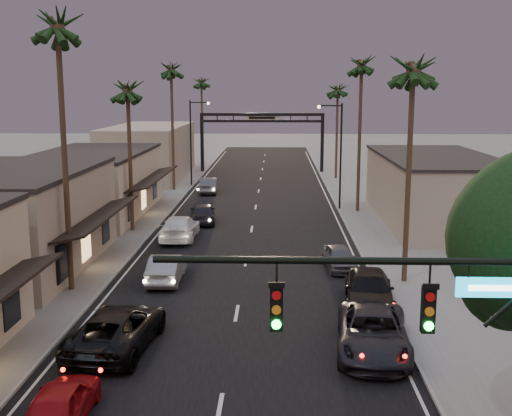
# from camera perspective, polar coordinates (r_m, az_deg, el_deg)

# --- Properties ---
(ground) EXTENTS (200.00, 200.00, 0.00)m
(ground) POSITION_cam_1_polar(r_m,az_deg,el_deg) (50.06, -0.25, -1.16)
(ground) COLOR slate
(ground) RESTS_ON ground
(road) EXTENTS (14.00, 120.00, 0.02)m
(road) POSITION_cam_1_polar(r_m,az_deg,el_deg) (54.96, -0.06, -0.11)
(road) COLOR black
(road) RESTS_ON ground
(sidewalk_left) EXTENTS (5.00, 92.00, 0.12)m
(sidewalk_left) POSITION_cam_1_polar(r_m,az_deg,el_deg) (62.84, -8.54, 1.17)
(sidewalk_left) COLOR slate
(sidewalk_left) RESTS_ON ground
(sidewalk_right) EXTENTS (5.00, 92.00, 0.12)m
(sidewalk_right) POSITION_cam_1_polar(r_m,az_deg,el_deg) (62.30, 8.92, 1.08)
(sidewalk_right) COLOR slate
(sidewalk_right) RESTS_ON ground
(storefront_mid) EXTENTS (8.00, 14.00, 5.50)m
(storefront_mid) POSITION_cam_1_polar(r_m,az_deg,el_deg) (38.70, -20.67, -1.16)
(storefront_mid) COLOR gray
(storefront_mid) RESTS_ON ground
(storefront_far) EXTENTS (8.00, 16.00, 5.00)m
(storefront_far) POSITION_cam_1_polar(r_m,az_deg,el_deg) (53.64, -14.20, 2.01)
(storefront_far) COLOR #BEB091
(storefront_far) RESTS_ON ground
(storefront_dist) EXTENTS (8.00, 20.00, 6.00)m
(storefront_dist) POSITION_cam_1_polar(r_m,az_deg,el_deg) (75.79, -9.47, 4.97)
(storefront_dist) COLOR gray
(storefront_dist) RESTS_ON ground
(building_right) EXTENTS (8.00, 18.00, 5.00)m
(building_right) POSITION_cam_1_polar(r_m,az_deg,el_deg) (51.07, 15.65, 1.53)
(building_right) COLOR gray
(building_right) RESTS_ON ground
(traffic_signal) EXTENTS (8.51, 0.22, 7.80)m
(traffic_signal) POSITION_cam_1_polar(r_m,az_deg,el_deg) (14.47, 17.66, -10.38)
(traffic_signal) COLOR black
(traffic_signal) RESTS_ON ground
(arch) EXTENTS (15.20, 0.40, 7.27)m
(arch) POSITION_cam_1_polar(r_m,az_deg,el_deg) (79.15, 0.54, 7.18)
(arch) COLOR black
(arch) RESTS_ON ground
(streetlight_right) EXTENTS (2.13, 0.30, 9.00)m
(streetlight_right) POSITION_cam_1_polar(r_m,az_deg,el_deg) (54.45, 7.27, 5.37)
(streetlight_right) COLOR black
(streetlight_right) RESTS_ON ground
(streetlight_left) EXTENTS (2.13, 0.30, 9.00)m
(streetlight_left) POSITION_cam_1_polar(r_m,az_deg,el_deg) (67.73, -5.60, 6.39)
(streetlight_left) COLOR black
(streetlight_left) RESTS_ON ground
(palm_lb) EXTENTS (3.20, 3.20, 15.20)m
(palm_lb) POSITION_cam_1_polar(r_m,az_deg,el_deg) (32.85, -17.27, 15.75)
(palm_lb) COLOR #38281C
(palm_lb) RESTS_ON ground
(palm_lc) EXTENTS (3.20, 3.20, 12.20)m
(palm_lc) POSITION_cam_1_polar(r_m,az_deg,el_deg) (46.18, -11.37, 10.73)
(palm_lc) COLOR #38281C
(palm_lc) RESTS_ON ground
(palm_ld) EXTENTS (3.20, 3.20, 14.20)m
(palm_ld) POSITION_cam_1_polar(r_m,az_deg,el_deg) (64.87, -7.56, 12.44)
(palm_ld) COLOR #38281C
(palm_ld) RESTS_ON ground
(palm_ra) EXTENTS (3.20, 3.20, 13.20)m
(palm_ra) POSITION_cam_1_polar(r_m,az_deg,el_deg) (33.72, 13.82, 12.46)
(palm_ra) COLOR #38281C
(palm_ra) RESTS_ON ground
(palm_rb) EXTENTS (3.20, 3.20, 14.20)m
(palm_rb) POSITION_cam_1_polar(r_m,az_deg,el_deg) (53.48, 9.38, 12.82)
(palm_rb) COLOR #38281C
(palm_rb) RESTS_ON ground
(palm_rc) EXTENTS (3.20, 3.20, 12.20)m
(palm_rc) POSITION_cam_1_polar(r_m,az_deg,el_deg) (73.31, 7.29, 10.69)
(palm_rc) COLOR #38281C
(palm_rc) RESTS_ON ground
(palm_far) EXTENTS (3.20, 3.20, 13.20)m
(palm_far) POSITION_cam_1_polar(r_m,az_deg,el_deg) (87.59, -4.88, 11.33)
(palm_far) COLOR #38281C
(palm_far) RESTS_ON ground
(oncoming_red) EXTENTS (1.71, 4.13, 1.40)m
(oncoming_red) POSITION_cam_1_polar(r_m,az_deg,el_deg) (21.32, -16.92, -16.20)
(oncoming_red) COLOR maroon
(oncoming_red) RESTS_ON ground
(oncoming_pickup) EXTENTS (3.33, 6.24, 1.67)m
(oncoming_pickup) POSITION_cam_1_polar(r_m,az_deg,el_deg) (26.31, -12.24, -10.41)
(oncoming_pickup) COLOR black
(oncoming_pickup) RESTS_ON ground
(oncoming_silver) EXTENTS (1.64, 4.56, 1.50)m
(oncoming_silver) POSITION_cam_1_polar(r_m,az_deg,el_deg) (34.65, -7.95, -5.30)
(oncoming_silver) COLOR gray
(oncoming_silver) RESTS_ON ground
(oncoming_white) EXTENTS (2.30, 5.62, 1.63)m
(oncoming_white) POSITION_cam_1_polar(r_m,az_deg,el_deg) (44.09, -6.82, -1.76)
(oncoming_white) COLOR silver
(oncoming_white) RESTS_ON ground
(oncoming_dgrey) EXTENTS (2.34, 4.79, 1.57)m
(oncoming_dgrey) POSITION_cam_1_polar(r_m,az_deg,el_deg) (49.31, -4.75, -0.45)
(oncoming_dgrey) COLOR black
(oncoming_dgrey) RESTS_ON ground
(oncoming_grey_far) EXTENTS (2.00, 4.81, 1.55)m
(oncoming_grey_far) POSITION_cam_1_polar(r_m,az_deg,el_deg) (63.64, -4.26, 2.02)
(oncoming_grey_far) COLOR #4A4A4F
(oncoming_grey_far) RESTS_ON ground
(curbside_near) EXTENTS (3.30, 6.14, 1.64)m
(curbside_near) POSITION_cam_1_polar(r_m,az_deg,el_deg) (25.74, 10.35, -10.86)
(curbside_near) COLOR black
(curbside_near) RESTS_ON ground
(curbside_black) EXTENTS (2.71, 5.66, 1.59)m
(curbside_black) POSITION_cam_1_polar(r_m,az_deg,el_deg) (30.97, 10.02, -7.19)
(curbside_black) COLOR black
(curbside_black) RESTS_ON ground
(curbside_grey) EXTENTS (1.99, 4.08, 1.34)m
(curbside_grey) POSITION_cam_1_polar(r_m,az_deg,el_deg) (36.97, 7.43, -4.40)
(curbside_grey) COLOR #515056
(curbside_grey) RESTS_ON ground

